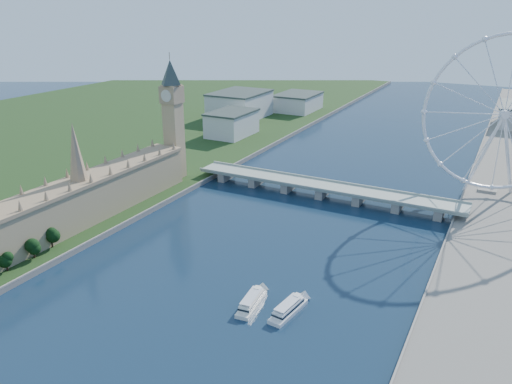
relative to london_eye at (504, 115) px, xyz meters
The scene contains 7 objects.
parliament_range 313.29m from the london_eye, 143.26° to the right, with size 24.00×200.00×70.00m.
big_ben 259.68m from the london_eye, 162.73° to the right, with size 20.02×20.02×110.00m.
westminster_bridge 145.38m from the london_eye, 155.34° to the right, with size 220.00×22.00×9.50m.
london_eye is the anchor object (origin of this frame).
city_skyline 226.06m from the london_eye, 111.50° to the left, with size 505.00×280.00×32.00m.
tour_boat_near 249.46m from the london_eye, 113.83° to the right, with size 7.59×29.71×6.56m, color silver, non-canonical shape.
tour_boat_far 240.02m from the london_eye, 109.72° to the right, with size 7.68×30.05×6.64m, color silver, non-canonical shape.
Camera 1 is at (126.35, -57.18, 144.55)m, focal length 35.00 mm.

